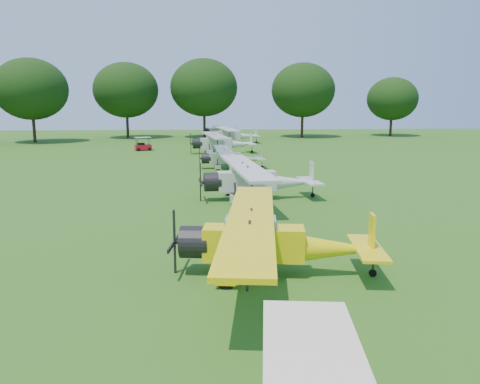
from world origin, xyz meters
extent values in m
plane|color=#235615|center=(0.00, 0.00, 0.00)|extent=(160.00, 160.00, 0.00)
cylinder|color=#301E12|center=(30.33, 58.05, 1.85)|extent=(0.44, 0.44, 3.70)
ellipsoid|color=black|center=(30.33, 58.05, 6.37)|extent=(8.63, 8.63, 7.34)
cylinder|color=#301E12|center=(14.28, 56.21, 2.25)|extent=(0.44, 0.44, 4.51)
ellipsoid|color=black|center=(14.28, 56.21, 7.77)|extent=(10.52, 10.52, 8.94)
cylinder|color=#301E12|center=(-2.12, 56.74, 2.37)|extent=(0.44, 0.44, 4.74)
ellipsoid|color=black|center=(-2.12, 56.74, 8.16)|extent=(11.05, 11.05, 9.39)
cylinder|color=#301E12|center=(-14.75, 56.54, 2.24)|extent=(0.44, 0.44, 4.49)
ellipsoid|color=black|center=(-14.75, 56.54, 7.73)|extent=(10.47, 10.47, 8.90)
cylinder|color=#301E12|center=(-26.90, 48.50, 2.22)|extent=(0.44, 0.44, 4.44)
ellipsoid|color=black|center=(-26.90, 48.50, 7.65)|extent=(10.36, 10.36, 8.80)
cube|color=yellow|center=(-0.26, -7.12, 1.10)|extent=(3.46, 1.41, 1.10)
cone|color=yellow|center=(2.56, -7.48, 0.95)|extent=(3.04, 1.31, 0.95)
cube|color=#8CA5B2|center=(-0.36, -7.11, 1.68)|extent=(1.79, 1.17, 0.58)
cylinder|color=black|center=(-2.24, -6.87, 1.10)|extent=(1.08, 1.20, 1.09)
cube|color=black|center=(-2.91, -6.78, 1.10)|extent=(0.08, 0.13, 2.21)
cube|color=yellow|center=(-0.36, -7.11, 1.94)|extent=(2.92, 11.24, 0.15)
cube|color=yellow|center=(3.60, -7.61, 1.47)|extent=(0.18, 0.59, 1.37)
cube|color=yellow|center=(3.50, -7.60, 1.00)|extent=(1.26, 3.03, 0.09)
cylinder|color=black|center=(-1.26, -8.32, 0.32)|extent=(0.65, 0.25, 0.63)
cylinder|color=black|center=(-0.92, -5.71, 0.32)|extent=(0.65, 0.25, 0.63)
cylinder|color=black|center=(3.71, -7.62, 0.13)|extent=(0.26, 0.12, 0.25)
cube|color=silver|center=(0.57, 5.29, 1.14)|extent=(3.55, 1.34, 1.14)
cone|color=silver|center=(3.49, 5.56, 0.98)|extent=(3.11, 1.25, 0.98)
cube|color=#8CA5B2|center=(0.46, 5.28, 1.74)|extent=(1.82, 1.15, 0.60)
cylinder|color=black|center=(-1.48, 5.10, 1.14)|extent=(1.08, 1.21, 1.13)
cube|color=black|center=(-2.18, 5.04, 1.14)|extent=(0.08, 0.14, 2.28)
cube|color=silver|center=(0.46, 5.28, 2.01)|extent=(2.62, 11.60, 0.15)
cube|color=silver|center=(4.57, 5.66, 1.52)|extent=(0.16, 0.60, 1.41)
cube|color=silver|center=(4.46, 5.65, 1.03)|extent=(1.20, 3.11, 0.10)
cylinder|color=black|center=(-0.17, 3.86, 0.33)|extent=(0.66, 0.23, 0.65)
cylinder|color=black|center=(-0.42, 6.56, 0.33)|extent=(0.66, 0.23, 0.65)
cylinder|color=black|center=(4.68, 5.67, 0.13)|extent=(0.27, 0.11, 0.26)
cube|color=silver|center=(-0.20, 18.89, 0.92)|extent=(2.83, 0.93, 0.92)
cone|color=silver|center=(2.16, 18.97, 0.79)|extent=(2.47, 0.88, 0.79)
cube|color=#8CA5B2|center=(-0.28, 18.88, 1.40)|extent=(1.43, 0.85, 0.48)
cylinder|color=black|center=(-1.86, 18.83, 0.92)|extent=(0.82, 0.94, 0.91)
cube|color=black|center=(-2.42, 18.81, 0.92)|extent=(0.06, 0.11, 1.84)
cube|color=silver|center=(-0.28, 18.88, 1.62)|extent=(1.60, 9.31, 0.12)
cube|color=silver|center=(3.04, 19.01, 1.22)|extent=(0.10, 0.48, 1.14)
cube|color=silver|center=(2.95, 19.00, 0.83)|extent=(0.83, 2.47, 0.08)
cylinder|color=black|center=(-0.85, 17.77, 0.26)|extent=(0.53, 0.16, 0.52)
cylinder|color=black|center=(-0.93, 19.95, 0.26)|extent=(0.53, 0.16, 0.52)
cylinder|color=black|center=(3.12, 19.01, 0.10)|extent=(0.21, 0.08, 0.21)
cube|color=silver|center=(-0.76, 31.47, 1.17)|extent=(3.69, 1.52, 1.17)
cone|color=silver|center=(2.24, 31.86, 1.01)|extent=(3.24, 1.40, 1.01)
cube|color=#8CA5B2|center=(-0.87, 31.46, 1.79)|extent=(1.91, 1.25, 0.62)
cylinder|color=black|center=(-2.86, 31.19, 1.17)|extent=(1.15, 1.28, 1.16)
cube|color=black|center=(-3.58, 31.10, 1.17)|extent=(0.08, 0.14, 2.35)
cube|color=silver|center=(-0.87, 31.46, 2.07)|extent=(3.14, 11.97, 0.16)
cube|color=silver|center=(3.35, 32.01, 1.57)|extent=(0.19, 0.62, 1.45)
cube|color=silver|center=(3.24, 31.99, 1.06)|extent=(1.35, 3.23, 0.10)
cylinder|color=black|center=(-1.46, 29.97, 0.34)|extent=(0.69, 0.26, 0.67)
cylinder|color=black|center=(-1.82, 32.74, 0.34)|extent=(0.69, 0.26, 0.67)
cylinder|color=black|center=(3.46, 32.02, 0.13)|extent=(0.28, 0.12, 0.27)
cube|color=silver|center=(1.20, 44.74, 1.17)|extent=(3.67, 1.51, 1.17)
cone|color=silver|center=(4.18, 45.13, 1.00)|extent=(3.22, 1.40, 1.00)
cube|color=#8CA5B2|center=(1.09, 44.72, 1.78)|extent=(1.90, 1.25, 0.61)
cylinder|color=black|center=(-0.90, 44.46, 1.17)|extent=(1.14, 1.28, 1.16)
cube|color=black|center=(-1.62, 44.37, 1.17)|extent=(0.08, 0.14, 2.34)
cube|color=silver|center=(1.09, 44.72, 2.06)|extent=(3.14, 11.91, 0.16)
cube|color=silver|center=(5.28, 45.27, 1.56)|extent=(0.19, 0.62, 1.45)
cube|color=silver|center=(5.17, 45.26, 1.06)|extent=(1.34, 3.21, 0.10)
cylinder|color=black|center=(0.49, 43.24, 0.33)|extent=(0.69, 0.26, 0.67)
cylinder|color=black|center=(0.13, 46.00, 0.33)|extent=(0.69, 0.26, 0.67)
cylinder|color=black|center=(5.39, 45.29, 0.13)|extent=(0.28, 0.12, 0.27)
cube|color=silver|center=(0.05, 58.73, 0.95)|extent=(2.94, 1.04, 0.95)
cone|color=silver|center=(2.49, 58.58, 0.81)|extent=(2.58, 0.97, 0.81)
cube|color=#8CA5B2|center=(-0.04, 58.73, 1.45)|extent=(1.50, 0.92, 0.50)
cylinder|color=black|center=(-1.66, 58.84, 0.95)|extent=(0.87, 0.99, 0.94)
cube|color=black|center=(-2.25, 58.87, 0.95)|extent=(0.06, 0.11, 1.90)
cube|color=silver|center=(-0.04, 58.73, 1.67)|extent=(1.91, 9.66, 0.13)
cube|color=silver|center=(3.40, 58.52, 1.27)|extent=(0.12, 0.50, 1.18)
cube|color=silver|center=(3.31, 58.52, 0.86)|extent=(0.93, 2.58, 0.08)
cylinder|color=black|center=(-0.74, 57.64, 0.27)|extent=(0.55, 0.18, 0.54)
cylinder|color=black|center=(-0.60, 59.90, 0.27)|extent=(0.55, 0.18, 0.54)
cylinder|color=black|center=(3.49, 58.51, 0.11)|extent=(0.22, 0.09, 0.22)
cube|color=red|center=(-9.50, 35.36, 0.39)|extent=(2.15, 1.61, 0.61)
cube|color=black|center=(-9.75, 35.27, 0.74)|extent=(1.05, 1.16, 0.39)
cube|color=silver|center=(-9.50, 35.36, 1.58)|extent=(2.10, 1.66, 0.07)
cylinder|color=black|center=(-9.95, 34.64, 0.19)|extent=(0.40, 0.24, 0.38)
cylinder|color=black|center=(-10.30, 35.66, 0.19)|extent=(0.40, 0.24, 0.38)
cylinder|color=black|center=(-8.71, 35.06, 0.19)|extent=(0.40, 0.24, 0.38)
cylinder|color=black|center=(-9.06, 36.08, 0.19)|extent=(0.40, 0.24, 0.38)
camera|label=1|loc=(-1.78, -22.12, 5.73)|focal=35.00mm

